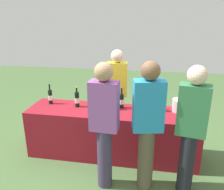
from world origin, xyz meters
The scene contains 19 objects.
ground_plane centered at (0.00, 0.00, 0.00)m, with size 12.00×12.00×0.00m, color #476638.
tasting_table centered at (0.00, 0.00, 0.38)m, with size 2.61×0.66×0.76m, color maroon.
wine_bottle_0 centered at (-1.04, 0.11, 0.88)m, with size 0.07×0.07×0.33m.
wine_bottle_1 centered at (-0.57, 0.06, 0.89)m, with size 0.07×0.07×0.33m.
wine_bottle_2 centered at (-0.27, 0.17, 0.88)m, with size 0.08×0.08×0.31m.
wine_bottle_3 centered at (0.04, 0.06, 0.87)m, with size 0.08×0.08×0.31m.
wine_bottle_4 centered at (0.13, 0.14, 0.88)m, with size 0.07×0.07×0.32m.
wine_bottle_5 centered at (0.48, 0.08, 0.88)m, with size 0.07×0.07×0.32m.
wine_bottle_6 centered at (0.60, 0.16, 0.88)m, with size 0.08×0.08×0.31m.
wine_bottle_7 centered at (0.69, 0.10, 0.87)m, with size 0.08×0.08×0.31m.
wine_glass_0 centered at (-0.29, -0.17, 0.87)m, with size 0.07×0.07×0.14m.
wine_glass_1 centered at (0.02, -0.14, 0.85)m, with size 0.06×0.06×0.13m.
wine_glass_2 centered at (0.35, -0.12, 0.85)m, with size 0.07×0.07×0.13m.
wine_glass_3 centered at (0.56, -0.06, 0.86)m, with size 0.07×0.07×0.14m.
ice_bucket centered at (1.00, 0.14, 0.86)m, with size 0.22×0.22×0.19m, color silver.
server_pouring centered at (-0.02, 0.63, 0.88)m, with size 0.37×0.22×1.60m.
guest_0 centered at (0.03, -0.72, 0.92)m, with size 0.35×0.22×1.65m.
guest_1 centered at (0.55, -0.65, 0.92)m, with size 0.39×0.26×1.67m.
guest_2 centered at (1.05, -0.65, 0.91)m, with size 0.37×0.25×1.64m.
Camera 1 is at (0.56, -3.19, 2.14)m, focal length 36.99 mm.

